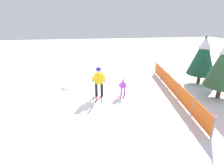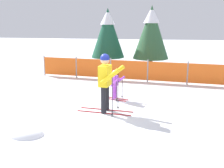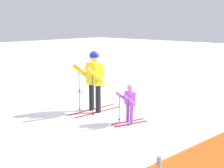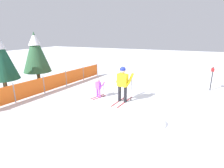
{
  "view_description": "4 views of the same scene",
  "coord_description": "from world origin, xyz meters",
  "views": [
    {
      "loc": [
        9.55,
        -0.36,
        4.29
      ],
      "look_at": [
        0.56,
        0.99,
        0.85
      ],
      "focal_mm": 28.0,
      "sensor_mm": 36.0,
      "label": 1
    },
    {
      "loc": [
        1.68,
        -7.69,
        2.78
      ],
      "look_at": [
        0.37,
        0.85,
        0.74
      ],
      "focal_mm": 45.0,
      "sensor_mm": 36.0,
      "label": 2
    },
    {
      "loc": [
        5.7,
        6.0,
        2.54
      ],
      "look_at": [
        0.21,
        0.94,
        0.91
      ],
      "focal_mm": 45.0,
      "sensor_mm": 36.0,
      "label": 3
    },
    {
      "loc": [
        -7.43,
        -2.48,
        3.28
      ],
      "look_at": [
        0.48,
        0.94,
        0.78
      ],
      "focal_mm": 28.0,
      "sensor_mm": 36.0,
      "label": 4
    }
  ],
  "objects": [
    {
      "name": "conifer_near",
      "position": [
        -0.85,
        7.28,
        2.04
      ],
      "size": [
        1.77,
        1.77,
        3.29
      ],
      "color": "#4C3823",
      "rests_on": "ground_plane"
    },
    {
      "name": "ground_plane",
      "position": [
        0.0,
        0.0,
        0.0
      ],
      "size": [
        60.0,
        60.0,
        0.0
      ],
      "primitive_type": "plane",
      "color": "white"
    },
    {
      "name": "safety_fence",
      "position": [
        0.55,
        4.69,
        0.5
      ],
      "size": [
        8.5,
        1.21,
        1.0
      ],
      "rotation": [
        0.0,
        0.0,
        -0.14
      ],
      "color": "gray",
      "rests_on": "ground_plane"
    },
    {
      "name": "skier_child",
      "position": [
        0.35,
        1.67,
        0.6
      ],
      "size": [
        0.99,
        0.58,
        1.04
      ],
      "rotation": [
        0.0,
        0.0,
        -0.34
      ],
      "color": "maroon",
      "rests_on": "ground_plane"
    },
    {
      "name": "snow_mound",
      "position": [
        -1.34,
        -1.71,
        0.0
      ],
      "size": [
        0.84,
        0.71,
        0.34
      ],
      "primitive_type": "ellipsoid",
      "color": "white",
      "rests_on": "ground_plane"
    },
    {
      "name": "skier_adult",
      "position": [
        0.27,
        0.28,
        1.06
      ],
      "size": [
        1.7,
        0.8,
        1.77
      ],
      "rotation": [
        0.0,
        0.0,
        -0.12
      ],
      "color": "maroon",
      "rests_on": "ground_plane"
    }
  ]
}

